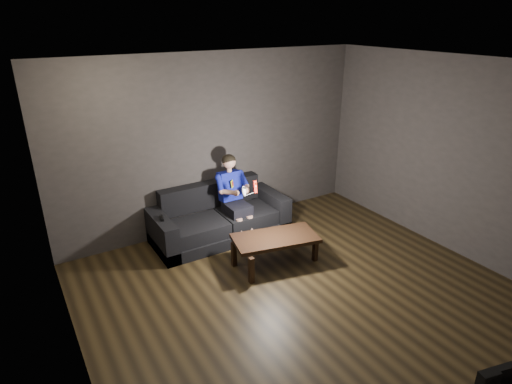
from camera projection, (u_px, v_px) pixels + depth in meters
floor at (313, 304)px, 5.06m from camera, size 5.00×5.00×0.00m
back_wall at (215, 143)px, 6.51m from camera, size 5.00×0.04×2.70m
left_wall at (70, 266)px, 3.34m from camera, size 0.04×5.00×2.70m
right_wall at (465, 161)px, 5.74m from camera, size 0.04×5.00×2.70m
ceiling at (328, 68)px, 4.02m from camera, size 5.00×5.00×0.02m
sofa at (219, 221)px, 6.51m from camera, size 2.04×0.88×0.79m
child at (234, 191)px, 6.41m from camera, size 0.50×0.61×1.22m
wii_remote_red at (255, 187)px, 6.00m from camera, size 0.05×0.07×0.18m
nunchuk_white at (244, 191)px, 5.93m from camera, size 0.07×0.10×0.16m
wii_remote_black at (162, 218)px, 5.89m from camera, size 0.07×0.17×0.03m
coffee_table at (275, 240)px, 5.75m from camera, size 1.22×0.79×0.41m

